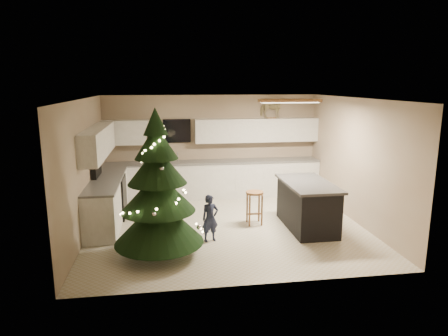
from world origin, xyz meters
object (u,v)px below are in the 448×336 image
Objects in this scene: christmas_tree at (158,196)px; rocking_horse at (272,108)px; bar_stool at (255,200)px; toddler at (210,218)px; island at (307,205)px.

rocking_horse is at bearing 50.77° from christmas_tree.
christmas_tree is at bearing 159.26° from rocking_horse.
bar_stool is 3.03m from rocking_horse.
christmas_tree reaches higher than toddler.
island is 2.44× the size of bar_stool.
island is 3.21m from rocking_horse.
island is 1.92× the size of toddler.
christmas_tree is at bearing -147.23° from bar_stool.
christmas_tree is 4.73m from rocking_horse.
rocking_horse reaches higher than bar_stool.
bar_stool is (-1.01, 0.37, 0.05)m from island.
island is at bearing -20.17° from bar_stool.
island is at bearing 16.65° from christmas_tree.
rocking_horse reaches higher than island.
toddler is 4.08m from rocking_horse.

